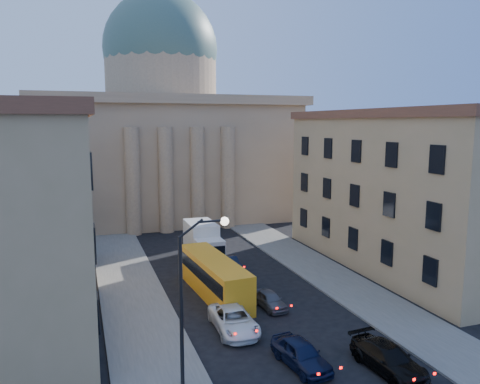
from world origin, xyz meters
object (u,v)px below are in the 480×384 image
object	(u,v)px
street_lamp	(191,288)
car_left_near	(301,354)
city_bus	(214,276)
box_truck	(203,243)

from	to	relation	value
street_lamp	car_left_near	size ratio (longest dim) A/B	1.99
street_lamp	car_left_near	distance (m)	7.65
city_bus	box_truck	size ratio (longest dim) A/B	1.59
car_left_near	city_bus	world-z (taller)	city_bus
car_left_near	box_truck	distance (m)	21.53
box_truck	street_lamp	bearing A→B (deg)	-105.80
street_lamp	box_truck	size ratio (longest dim) A/B	1.32
city_bus	box_truck	distance (m)	9.48
car_left_near	box_truck	xyz separation A→B (m)	(0.00, 21.51, 0.98)
city_bus	street_lamp	bearing A→B (deg)	-115.22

